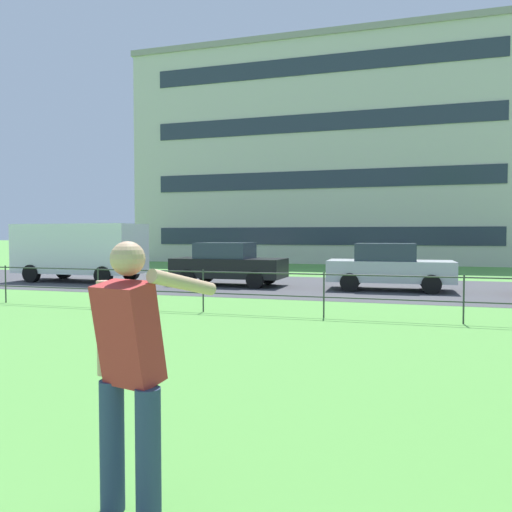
# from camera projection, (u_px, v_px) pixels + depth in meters

# --- Properties ---
(street_strip) EXTENTS (80.00, 7.77, 0.01)m
(street_strip) POSITION_uv_depth(u_px,v_px,m) (354.00, 288.00, 17.46)
(street_strip) COLOR #424247
(street_strip) RESTS_ON ground
(park_fence) EXTENTS (28.61, 0.04, 1.00)m
(park_fence) POSITION_uv_depth(u_px,v_px,m) (324.00, 288.00, 11.12)
(park_fence) COLOR #333833
(park_fence) RESTS_ON ground
(person_thrower) EXTENTS (0.66, 0.76, 1.77)m
(person_thrower) POSITION_uv_depth(u_px,v_px,m) (130.00, 369.00, 3.23)
(person_thrower) COLOR navy
(person_thrower) RESTS_ON ground
(panel_van_center) EXTENTS (5.03, 2.17, 2.24)m
(panel_van_center) POSITION_uv_depth(u_px,v_px,m) (80.00, 249.00, 19.79)
(panel_van_center) COLOR white
(panel_van_center) RESTS_ON ground
(car_black_far_left) EXTENTS (4.03, 1.87, 1.54)m
(car_black_far_left) POSITION_uv_depth(u_px,v_px,m) (228.00, 264.00, 18.22)
(car_black_far_left) COLOR black
(car_black_far_left) RESTS_ON ground
(car_silver_right) EXTENTS (4.05, 1.90, 1.54)m
(car_silver_right) POSITION_uv_depth(u_px,v_px,m) (389.00, 267.00, 16.62)
(car_silver_right) COLOR #B7BABF
(car_silver_right) RESTS_ON ground
(apartment_building_background) EXTENTS (25.78, 14.22, 14.44)m
(apartment_building_background) POSITION_uv_depth(u_px,v_px,m) (333.00, 163.00, 38.03)
(apartment_building_background) COLOR beige
(apartment_building_background) RESTS_ON ground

